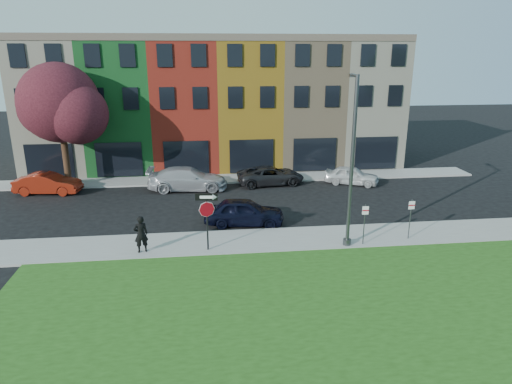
{
  "coord_description": "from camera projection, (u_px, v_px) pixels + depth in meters",
  "views": [
    {
      "loc": [
        -3.69,
        -18.25,
        9.31
      ],
      "look_at": [
        -1.07,
        4.0,
        2.36
      ],
      "focal_mm": 32.0,
      "sensor_mm": 36.0,
      "label": 1
    }
  ],
  "objects": [
    {
      "name": "man",
      "position": [
        141.0,
        234.0,
        21.53
      ],
      "size": [
        0.92,
        0.82,
        1.82
      ],
      "primitive_type": "imported",
      "rotation": [
        0.0,
        0.0,
        3.45
      ],
      "color": "black",
      "rests_on": "sidewalk_near"
    },
    {
      "name": "ground",
      "position": [
        290.0,
        267.0,
        20.48
      ],
      "size": [
        120.0,
        120.0,
        0.0
      ],
      "primitive_type": "plane",
      "color": "black",
      "rests_on": "ground"
    },
    {
      "name": "parking_sign_b",
      "position": [
        411.0,
        214.0,
        22.96
      ],
      "size": [
        0.32,
        0.08,
        2.1
      ],
      "rotation": [
        0.0,
        0.0,
        0.02
      ],
      "color": "#414346",
      "rests_on": "sidewalk_near"
    },
    {
      "name": "parked_car_red",
      "position": [
        48.0,
        183.0,
        30.89
      ],
      "size": [
        2.45,
        4.65,
        1.42
      ],
      "primitive_type": "imported",
      "rotation": [
        0.0,
        0.0,
        1.46
      ],
      "color": "maroon",
      "rests_on": "ground"
    },
    {
      "name": "street_lamp",
      "position": [
        351.0,
        162.0,
        21.57
      ],
      "size": [
        0.8,
        2.55,
        8.2
      ],
      "rotation": [
        0.0,
        0.0,
        -0.2
      ],
      "color": "#414346",
      "rests_on": "sidewalk_near"
    },
    {
      "name": "parked_car_dark",
      "position": [
        271.0,
        175.0,
        33.06
      ],
      "size": [
        3.26,
        5.29,
        1.34
      ],
      "primitive_type": "imported",
      "rotation": [
        0.0,
        0.0,
        1.68
      ],
      "color": "black",
      "rests_on": "ground"
    },
    {
      "name": "sidewalk_far",
      "position": [
        214.0,
        179.0,
        34.35
      ],
      "size": [
        40.0,
        2.4,
        0.12
      ],
      "primitive_type": "cube",
      "color": "gray",
      "rests_on": "ground"
    },
    {
      "name": "parking_sign_a",
      "position": [
        365.0,
        219.0,
        22.3
      ],
      "size": [
        0.32,
        0.08,
        2.06
      ],
      "rotation": [
        0.0,
        0.0,
        -0.03
      ],
      "color": "#414346",
      "rests_on": "sidewalk_near"
    },
    {
      "name": "parked_car_silver",
      "position": [
        188.0,
        179.0,
        31.73
      ],
      "size": [
        2.73,
        5.67,
        1.59
      ],
      "primitive_type": "imported",
      "rotation": [
        0.0,
        0.0,
        1.52
      ],
      "color": "#A6A6AA",
      "rests_on": "ground"
    },
    {
      "name": "sidewalk_near",
      "position": [
        317.0,
        238.0,
        23.53
      ],
      "size": [
        40.0,
        3.0,
        0.12
      ],
      "primitive_type": "cube",
      "color": "gray",
      "rests_on": "ground"
    },
    {
      "name": "parked_car_white",
      "position": [
        352.0,
        175.0,
        33.12
      ],
      "size": [
        4.36,
        4.97,
        1.31
      ],
      "primitive_type": "imported",
      "rotation": [
        0.0,
        0.0,
        1.16
      ],
      "color": "silver",
      "rests_on": "ground"
    },
    {
      "name": "rowhouse_block",
      "position": [
        216.0,
        104.0,
        38.82
      ],
      "size": [
        30.0,
        10.12,
        10.0
      ],
      "color": "beige",
      "rests_on": "ground"
    },
    {
      "name": "sedan_near",
      "position": [
        244.0,
        212.0,
        25.35
      ],
      "size": [
        2.9,
        4.85,
        1.5
      ],
      "primitive_type": "imported",
      "rotation": [
        0.0,
        0.0,
        1.44
      ],
      "color": "black",
      "rests_on": "ground"
    },
    {
      "name": "stop_sign",
      "position": [
        207.0,
        210.0,
        21.43
      ],
      "size": [
        1.05,
        0.17,
        2.84
      ],
      "rotation": [
        0.0,
        0.0,
        -0.12
      ],
      "color": "black",
      "rests_on": "sidewalk_near"
    },
    {
      "name": "tree_purple",
      "position": [
        61.0,
        105.0,
        30.8
      ],
      "size": [
        6.43,
        5.63,
        8.52
      ],
      "color": "black",
      "rests_on": "sidewalk_far"
    }
  ]
}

